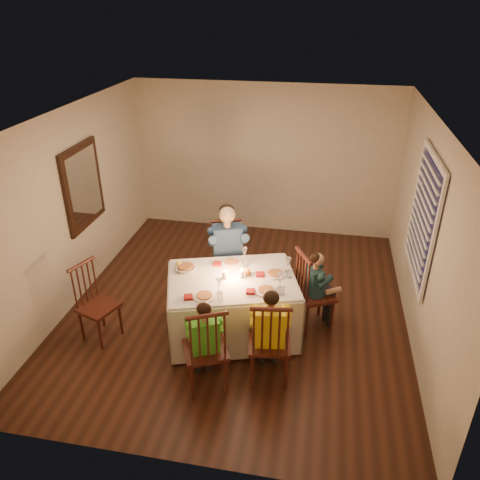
% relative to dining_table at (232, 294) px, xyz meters
% --- Properties ---
extents(ground, '(5.00, 5.00, 0.00)m').
position_rel_dining_table_xyz_m(ground, '(-0.04, 0.55, -0.58)').
color(ground, black).
rests_on(ground, ground).
extents(wall_left, '(0.02, 5.00, 2.60)m').
position_rel_dining_table_xyz_m(wall_left, '(-2.29, 0.55, 0.72)').
color(wall_left, '#B9B39E').
rests_on(wall_left, ground).
extents(wall_right, '(0.02, 5.00, 2.60)m').
position_rel_dining_table_xyz_m(wall_right, '(2.21, 0.55, 0.72)').
color(wall_right, '#B9B39E').
rests_on(wall_right, ground).
extents(wall_back, '(4.50, 0.02, 2.60)m').
position_rel_dining_table_xyz_m(wall_back, '(-0.04, 3.05, 0.72)').
color(wall_back, '#B9B39E').
rests_on(wall_back, ground).
extents(ceiling, '(5.00, 5.00, 0.00)m').
position_rel_dining_table_xyz_m(ceiling, '(-0.04, 0.55, 2.02)').
color(ceiling, white).
rests_on(ceiling, wall_back).
extents(dining_table, '(1.81, 1.53, 0.78)m').
position_rel_dining_table_xyz_m(dining_table, '(0.00, 0.00, 0.00)').
color(dining_table, silver).
rests_on(dining_table, ground).
extents(chair_adult, '(0.56, 0.55, 1.10)m').
position_rel_dining_table_xyz_m(chair_adult, '(-0.23, 0.84, -0.58)').
color(chair_adult, '#3D1510').
rests_on(chair_adult, ground).
extents(chair_near_left, '(0.59, 0.58, 1.10)m').
position_rel_dining_table_xyz_m(chair_near_left, '(-0.10, -0.95, -0.58)').
color(chair_near_left, '#3D1510').
rests_on(chair_near_left, ground).
extents(chair_near_right, '(0.51, 0.49, 1.10)m').
position_rel_dining_table_xyz_m(chair_near_right, '(0.55, -0.71, -0.58)').
color(chair_near_right, '#3D1510').
rests_on(chair_near_right, ground).
extents(chair_end, '(0.59, 0.60, 1.10)m').
position_rel_dining_table_xyz_m(chair_end, '(1.00, 0.32, -0.58)').
color(chair_end, '#3D1510').
rests_on(chair_end, ground).
extents(chair_extra, '(0.53, 0.54, 1.03)m').
position_rel_dining_table_xyz_m(chair_extra, '(-1.59, -0.40, -0.58)').
color(chair_extra, '#3D1510').
rests_on(chair_extra, ground).
extents(adult, '(0.65, 0.63, 1.37)m').
position_rel_dining_table_xyz_m(adult, '(-0.23, 0.84, -0.58)').
color(adult, '#33547F').
rests_on(adult, ground).
extents(child_green, '(0.49, 0.47, 1.11)m').
position_rel_dining_table_xyz_m(child_green, '(-0.10, -0.95, -0.58)').
color(child_green, green).
rests_on(child_green, ground).
extents(child_yellow, '(0.47, 0.44, 1.18)m').
position_rel_dining_table_xyz_m(child_yellow, '(0.55, -0.71, -0.58)').
color(child_yellow, yellow).
rests_on(child_yellow, ground).
extents(child_teal, '(0.46, 0.47, 1.08)m').
position_rel_dining_table_xyz_m(child_teal, '(1.00, 0.32, -0.58)').
color(child_teal, '#1A3942').
rests_on(child_teal, ground).
extents(setting_adult, '(0.33, 0.33, 0.02)m').
position_rel_dining_table_xyz_m(setting_adult, '(-0.07, 0.33, 0.24)').
color(setting_adult, white).
rests_on(setting_adult, dining_table).
extents(setting_green, '(0.33, 0.33, 0.02)m').
position_rel_dining_table_xyz_m(setting_green, '(-0.23, -0.44, 0.24)').
color(setting_green, white).
rests_on(setting_green, dining_table).
extents(setting_yellow, '(0.33, 0.33, 0.02)m').
position_rel_dining_table_xyz_m(setting_yellow, '(0.44, -0.20, 0.24)').
color(setting_yellow, white).
rests_on(setting_yellow, dining_table).
extents(setting_teal, '(0.33, 0.33, 0.02)m').
position_rel_dining_table_xyz_m(setting_teal, '(0.49, 0.18, 0.24)').
color(setting_teal, white).
rests_on(setting_teal, dining_table).
extents(candle_left, '(0.06, 0.06, 0.10)m').
position_rel_dining_table_xyz_m(candle_left, '(-0.09, -0.03, 0.28)').
color(candle_left, white).
rests_on(candle_left, dining_table).
extents(candle_right, '(0.06, 0.06, 0.10)m').
position_rel_dining_table_xyz_m(candle_right, '(0.11, 0.03, 0.28)').
color(candle_right, white).
rests_on(candle_right, dining_table).
extents(squash, '(0.09, 0.09, 0.09)m').
position_rel_dining_table_xyz_m(squash, '(-0.70, 0.12, 0.28)').
color(squash, '#FEE643').
rests_on(squash, dining_table).
extents(orange_fruit, '(0.08, 0.08, 0.08)m').
position_rel_dining_table_xyz_m(orange_fruit, '(0.17, 0.11, 0.27)').
color(orange_fruit, orange).
rests_on(orange_fruit, dining_table).
extents(serving_bowl, '(0.30, 0.30, 0.06)m').
position_rel_dining_table_xyz_m(serving_bowl, '(-0.60, 0.07, 0.26)').
color(serving_bowl, white).
rests_on(serving_bowl, dining_table).
extents(wall_mirror, '(0.06, 0.95, 1.15)m').
position_rel_dining_table_xyz_m(wall_mirror, '(-2.26, 0.85, 0.92)').
color(wall_mirror, black).
rests_on(wall_mirror, wall_left).
extents(window_blinds, '(0.07, 1.34, 1.54)m').
position_rel_dining_table_xyz_m(window_blinds, '(2.17, 0.65, 0.92)').
color(window_blinds, black).
rests_on(window_blinds, wall_right).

